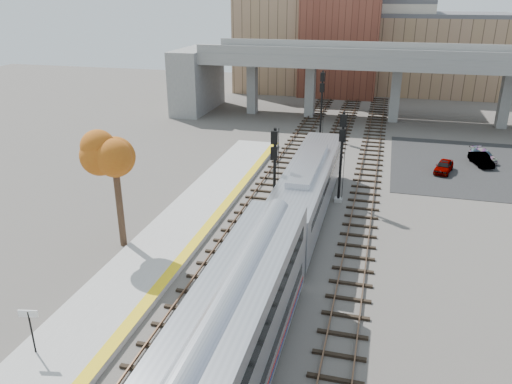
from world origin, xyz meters
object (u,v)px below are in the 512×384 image
at_px(tree, 114,155).
at_px(car_a, 444,166).
at_px(signal_mast_near, 274,178).
at_px(signal_mast_far, 321,104).
at_px(car_c, 483,155).
at_px(signal_mast_mid, 341,158).
at_px(locomotive, 308,188).
at_px(car_b, 481,159).

distance_m(tree, car_a, 30.49).
bearing_deg(signal_mast_near, signal_mast_far, 90.00).
xyz_separation_m(signal_mast_far, car_c, (16.94, -4.60, -3.29)).
relative_size(signal_mast_near, signal_mast_mid, 0.98).
height_order(signal_mast_mid, signal_mast_far, signal_mast_far).
height_order(signal_mast_near, car_c, signal_mast_near).
height_order(signal_mast_mid, car_c, signal_mast_mid).
distance_m(locomotive, tree, 14.02).
bearing_deg(signal_mast_mid, signal_mast_near, -127.49).
xyz_separation_m(car_b, car_c, (0.42, 1.52, -0.04)).
xyz_separation_m(signal_mast_near, car_a, (12.85, 14.88, -2.94)).
relative_size(locomotive, car_a, 5.66).
relative_size(car_a, car_b, 0.96).
distance_m(signal_mast_mid, car_a, 13.29).
bearing_deg(signal_mast_mid, locomotive, -120.73).
relative_size(locomotive, tree, 2.25).
distance_m(signal_mast_near, car_b, 24.60).
xyz_separation_m(signal_mast_near, signal_mast_mid, (4.10, 5.35, 0.12)).
distance_m(signal_mast_near, signal_mast_far, 24.12).
bearing_deg(car_b, car_a, -155.37).
distance_m(signal_mast_near, car_a, 19.87).
xyz_separation_m(signal_mast_near, car_c, (16.94, 19.51, -2.98)).
height_order(signal_mast_far, tree, tree).
distance_m(car_b, car_c, 1.58).
bearing_deg(signal_mast_near, car_b, 47.44).
relative_size(locomotive, signal_mast_far, 2.51).
xyz_separation_m(tree, car_b, (25.47, 23.68, -5.65)).
distance_m(locomotive, car_a, 16.87).
bearing_deg(car_b, signal_mast_mid, -150.14).
distance_m(signal_mast_near, tree, 10.94).
height_order(signal_mast_far, car_c, signal_mast_far).
xyz_separation_m(locomotive, tree, (-11.05, -7.66, 3.99)).
distance_m(signal_mast_near, signal_mast_mid, 6.74).
bearing_deg(car_a, car_b, 55.84).
height_order(locomotive, tree, tree).
xyz_separation_m(signal_mast_near, tree, (-8.95, -5.68, 2.71)).
relative_size(locomotive, car_c, 5.17).
relative_size(signal_mast_far, tree, 0.90).
height_order(locomotive, car_b, locomotive).
relative_size(signal_mast_near, tree, 0.84).
bearing_deg(signal_mast_mid, car_c, 47.82).
distance_m(car_a, car_b, 4.82).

